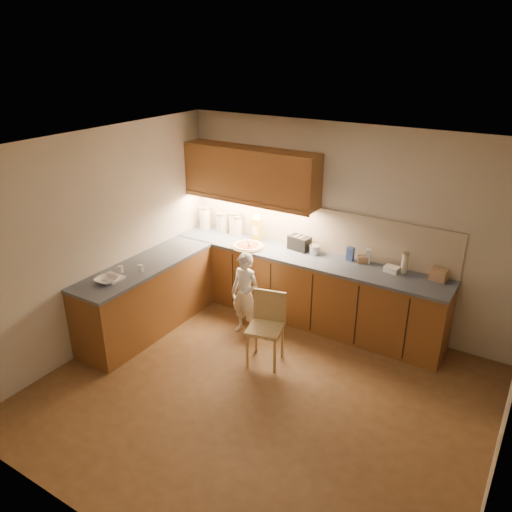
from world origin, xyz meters
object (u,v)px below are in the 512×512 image
Objects in this scene: child at (245,294)px; toaster at (299,243)px; wooden_chair at (267,322)px; oil_jug at (257,229)px; pizza_on_board at (248,246)px.

toaster is at bearing 75.90° from child.
wooden_chair is 2.75× the size of toaster.
pizza_on_board is at bearing -83.11° from oil_jug.
oil_jug is (-0.03, 0.28, 0.15)m from pizza_on_board.
toaster is at bearing 0.76° from oil_jug.
oil_jug reaches higher than pizza_on_board.
toaster reaches higher than wooden_chair.
wooden_chair is (0.86, -0.94, -0.44)m from pizza_on_board.
child is at bearing 132.30° from wooden_chair.
oil_jug is at bearing -170.79° from toaster.
toaster is (0.66, 0.01, -0.07)m from oil_jug.
toaster reaches higher than pizza_on_board.
wooden_chair is at bearing -70.76° from toaster.
toaster is (0.63, 0.29, 0.07)m from pizza_on_board.
child is (0.33, -0.58, -0.39)m from pizza_on_board.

